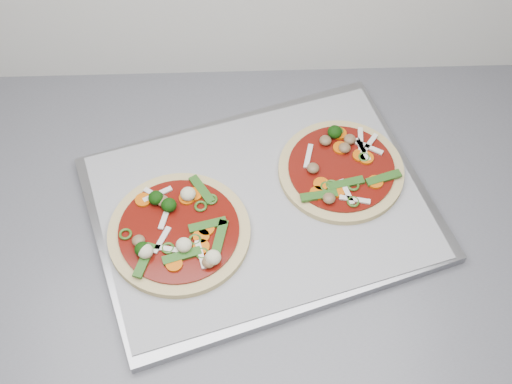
{
  "coord_description": "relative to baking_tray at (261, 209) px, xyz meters",
  "views": [
    {
      "loc": [
        0.31,
        0.68,
        1.85
      ],
      "look_at": [
        0.34,
        1.31,
        0.93
      ],
      "focal_mm": 50.0,
      "sensor_mm": 36.0,
      "label": 1
    }
  ],
  "objects": [
    {
      "name": "countertop",
      "position": [
        -0.34,
        0.01,
        -0.03
      ],
      "size": [
        3.6,
        0.6,
        0.04
      ],
      "primitive_type": "cube",
      "color": "slate",
      "rests_on": "base_cabinet"
    },
    {
      "name": "pizza_right",
      "position": [
        0.13,
        0.06,
        0.02
      ],
      "size": [
        0.24,
        0.24,
        0.03
      ],
      "rotation": [
        0.0,
        0.0,
        0.24
      ],
      "color": "tan",
      "rests_on": "parchment"
    },
    {
      "name": "pizza_left",
      "position": [
        -0.13,
        -0.05,
        0.02
      ],
      "size": [
        0.26,
        0.26,
        0.04
      ],
      "rotation": [
        0.0,
        0.0,
        0.22
      ],
      "color": "tan",
      "rests_on": "parchment"
    },
    {
      "name": "baking_tray",
      "position": [
        0.0,
        0.0,
        0.0
      ],
      "size": [
        0.61,
        0.52,
        0.02
      ],
      "primitive_type": "cube",
      "rotation": [
        0.0,
        0.0,
        0.31
      ],
      "color": "gray",
      "rests_on": "countertop"
    },
    {
      "name": "base_cabinet",
      "position": [
        -0.34,
        0.01,
        -0.48
      ],
      "size": [
        3.6,
        0.6,
        0.86
      ],
      "primitive_type": "cube",
      "color": "#B6B6B4",
      "rests_on": "ground"
    },
    {
      "name": "parchment",
      "position": [
        0.0,
        0.0,
        0.01
      ],
      "size": [
        0.57,
        0.48,
        0.0
      ],
      "primitive_type": "cube",
      "rotation": [
        0.0,
        0.0,
        0.29
      ],
      "color": "#9C9CA1",
      "rests_on": "baking_tray"
    }
  ]
}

